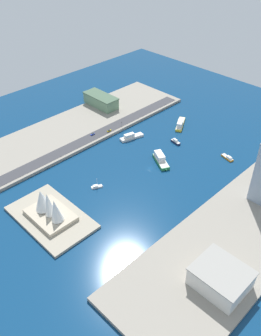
% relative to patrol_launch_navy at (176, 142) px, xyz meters
% --- Properties ---
extents(ground_plane, '(440.00, 440.00, 0.00)m').
position_rel_patrol_launch_navy_xyz_m(ground_plane, '(-9.79, 47.62, -1.37)').
color(ground_plane, navy).
extents(quay_west, '(70.00, 240.00, 2.76)m').
position_rel_patrol_launch_navy_xyz_m(quay_west, '(-106.68, 47.62, 0.01)').
color(quay_west, gray).
rests_on(quay_west, ground_plane).
extents(quay_east, '(70.00, 240.00, 2.76)m').
position_rel_patrol_launch_navy_xyz_m(quay_east, '(87.10, 47.62, 0.01)').
color(quay_east, gray).
rests_on(quay_east, ground_plane).
extents(peninsula_point, '(65.68, 39.43, 2.00)m').
position_rel_patrol_launch_navy_xyz_m(peninsula_point, '(-0.62, 143.37, -0.37)').
color(peninsula_point, '#A89E89').
rests_on(peninsula_point, ground_plane).
extents(road_strip, '(12.74, 228.00, 0.15)m').
position_rel_patrol_launch_navy_xyz_m(road_strip, '(61.33, 47.62, 1.46)').
color(road_strip, '#38383D').
rests_on(road_strip, quay_east).
extents(patrol_launch_navy, '(12.14, 4.99, 3.82)m').
position_rel_patrol_launch_navy_xyz_m(patrol_launch_navy, '(0.00, 0.00, 0.00)').
color(patrol_launch_navy, '#1E284C').
rests_on(patrol_launch_navy, ground_plane).
extents(ferry_yellow_fast, '(19.06, 27.44, 6.93)m').
position_rel_patrol_launch_navy_xyz_m(ferry_yellow_fast, '(17.31, -28.22, 1.22)').
color(ferry_yellow_fast, yellow).
rests_on(ferry_yellow_fast, ground_plane).
extents(sailboat_small_white, '(6.72, 9.66, 9.21)m').
position_rel_patrol_launch_navy_xyz_m(sailboat_small_white, '(2.81, 96.81, -0.44)').
color(sailboat_small_white, white).
rests_on(sailboat_small_white, ground_plane).
extents(ferry_green_doubledeck, '(25.13, 18.13, 7.20)m').
position_rel_patrol_launch_navy_xyz_m(ferry_green_doubledeck, '(-10.19, 33.57, 1.48)').
color(ferry_green_doubledeck, '#2D8C4C').
rests_on(ferry_green_doubledeck, ground_plane).
extents(water_taxi_orange, '(13.57, 6.86, 3.22)m').
position_rel_patrol_launch_navy_xyz_m(water_taxi_orange, '(-49.38, -12.98, -0.21)').
color(water_taxi_orange, orange).
rests_on(water_taxi_orange, ground_plane).
extents(ferry_white_commuter, '(11.95, 25.69, 5.74)m').
position_rel_patrol_launch_navy_xyz_m(ferry_white_commuter, '(35.74, 24.40, 0.61)').
color(ferry_white_commuter, silver).
rests_on(ferry_white_commuter, ground_plane).
extents(terminal_long_green, '(41.36, 17.97, 12.36)m').
position_rel_patrol_launch_navy_xyz_m(terminal_long_green, '(104.97, 2.70, 7.59)').
color(terminal_long_green, slate).
rests_on(terminal_long_green, quay_east).
extents(hotel_broad_white, '(31.72, 27.61, 13.45)m').
position_rel_patrol_launch_navy_xyz_m(hotel_broad_white, '(-120.54, 105.99, 8.14)').
color(hotel_broad_white, silver).
rests_on(hotel_broad_white, quay_west).
extents(taxi_yellow_cab, '(1.81, 4.35, 1.53)m').
position_rel_patrol_launch_navy_xyz_m(taxi_yellow_cab, '(57.32, 33.89, 2.29)').
color(taxi_yellow_cab, black).
rests_on(taxi_yellow_cab, road_strip).
extents(hatchback_blue, '(2.04, 4.49, 1.48)m').
position_rel_patrol_launch_navy_xyz_m(hatchback_blue, '(63.61, 49.65, 2.26)').
color(hatchback_blue, black).
rests_on(hatchback_blue, road_strip).
extents(traffic_light_waterfront, '(0.36, 0.36, 6.50)m').
position_rel_patrol_launch_navy_xyz_m(traffic_light_waterfront, '(53.42, 20.08, 5.73)').
color(traffic_light_waterfront, black).
rests_on(traffic_light_waterfront, quay_east).
extents(opera_landmark, '(35.08, 25.01, 21.49)m').
position_rel_patrol_launch_navy_xyz_m(opera_landmark, '(0.72, 143.37, 8.52)').
color(opera_landmark, '#BCAD93').
rests_on(opera_landmark, peninsula_point).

